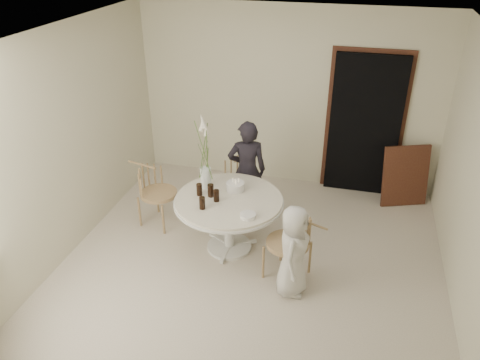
% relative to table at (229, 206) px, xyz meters
% --- Properties ---
extents(ground, '(4.50, 4.50, 0.00)m').
position_rel_table_xyz_m(ground, '(0.35, -0.25, -0.62)').
color(ground, beige).
rests_on(ground, ground).
extents(room_shell, '(4.50, 4.50, 4.50)m').
position_rel_table_xyz_m(room_shell, '(0.35, -0.25, 1.00)').
color(room_shell, white).
rests_on(room_shell, ground).
extents(doorway, '(1.00, 0.10, 2.10)m').
position_rel_table_xyz_m(doorway, '(1.50, 1.94, 0.43)').
color(doorway, black).
rests_on(doorway, ground).
extents(door_trim, '(1.12, 0.03, 2.22)m').
position_rel_table_xyz_m(door_trim, '(1.50, 1.98, 0.49)').
color(door_trim, '#552F1D').
rests_on(door_trim, ground).
extents(table, '(1.33, 1.33, 0.73)m').
position_rel_table_xyz_m(table, '(0.00, 0.00, 0.00)').
color(table, silver).
rests_on(table, ground).
extents(picture_frame, '(0.70, 0.43, 0.89)m').
position_rel_table_xyz_m(picture_frame, '(2.16, 1.70, -0.17)').
color(picture_frame, '#552F1D').
rests_on(picture_frame, ground).
extents(chair_far, '(0.57, 0.59, 0.85)m').
position_rel_table_xyz_m(chair_far, '(-0.11, 0.88, -0.07)').
color(chair_far, '#A27858').
rests_on(chair_far, ground).
extents(chair_right, '(0.61, 0.59, 0.85)m').
position_rel_table_xyz_m(chair_right, '(0.90, -0.39, -0.06)').
color(chair_right, '#A27858').
rests_on(chair_right, ground).
extents(chair_left, '(0.58, 0.55, 0.86)m').
position_rel_table_xyz_m(chair_left, '(-1.18, 0.34, -0.06)').
color(chair_left, '#A27858').
rests_on(chair_left, ground).
extents(girl, '(0.60, 0.48, 1.42)m').
position_rel_table_xyz_m(girl, '(0.03, 0.79, 0.10)').
color(girl, black).
rests_on(girl, ground).
extents(boy, '(0.37, 0.55, 1.09)m').
position_rel_table_xyz_m(boy, '(0.89, -0.59, -0.07)').
color(boy, silver).
rests_on(boy, ground).
extents(birthday_cake, '(0.22, 0.22, 0.16)m').
position_rel_table_xyz_m(birthday_cake, '(0.03, 0.21, 0.17)').
color(birthday_cake, white).
rests_on(birthday_cake, table).
extents(cola_tumbler_a, '(0.08, 0.08, 0.16)m').
position_rel_table_xyz_m(cola_tumbler_a, '(-0.22, -0.01, 0.19)').
color(cola_tumbler_a, black).
rests_on(cola_tumbler_a, table).
extents(cola_tumbler_b, '(0.08, 0.08, 0.15)m').
position_rel_table_xyz_m(cola_tumbler_b, '(-0.23, -0.30, 0.19)').
color(cola_tumbler_b, black).
rests_on(cola_tumbler_b, table).
extents(cola_tumbler_c, '(0.09, 0.09, 0.15)m').
position_rel_table_xyz_m(cola_tumbler_c, '(-0.37, -0.01, 0.19)').
color(cola_tumbler_c, black).
rests_on(cola_tumbler_c, table).
extents(cola_tumbler_d, '(0.07, 0.07, 0.15)m').
position_rel_table_xyz_m(cola_tumbler_d, '(-0.12, -0.09, 0.19)').
color(cola_tumbler_d, black).
rests_on(cola_tumbler_d, table).
extents(plate_stack, '(0.20, 0.20, 0.04)m').
position_rel_table_xyz_m(plate_stack, '(0.32, -0.34, 0.14)').
color(plate_stack, white).
rests_on(plate_stack, table).
extents(flower_vase, '(0.14, 0.14, 0.97)m').
position_rel_table_xyz_m(flower_vase, '(-0.35, 0.21, 0.46)').
color(flower_vase, silver).
rests_on(flower_vase, table).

